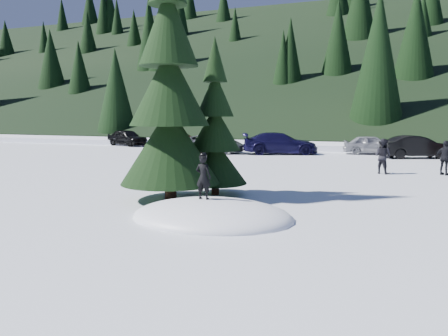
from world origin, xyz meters
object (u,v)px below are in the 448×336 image
(spruce_tall, at_px, (169,97))
(car_5, at_px, (416,147))
(car_3, at_px, (280,143))
(car_0, at_px, (127,137))
(car_2, at_px, (212,144))
(child_skier, at_px, (203,177))
(adult_1, at_px, (445,158))
(spruce_short, at_px, (215,134))
(car_4, at_px, (372,145))
(adult_0, at_px, (383,156))
(car_1, at_px, (178,141))

(spruce_tall, xyz_separation_m, car_5, (8.18, 17.51, -2.61))
(car_3, bearing_deg, car_0, 57.90)
(car_0, bearing_deg, car_2, -91.90)
(spruce_tall, xyz_separation_m, child_skier, (1.92, -1.71, -2.23))
(spruce_tall, distance_m, adult_1, 13.41)
(spruce_short, relative_size, car_4, 1.38)
(adult_0, relative_size, car_0, 0.39)
(car_2, bearing_deg, adult_0, -129.98)
(car_3, height_order, car_4, car_3)
(adult_0, distance_m, car_5, 8.58)
(car_2, bearing_deg, car_4, -82.81)
(car_4, bearing_deg, adult_1, -165.40)
(car_1, bearing_deg, spruce_tall, -147.25)
(adult_0, distance_m, car_2, 13.64)
(car_0, height_order, car_2, car_0)
(car_3, bearing_deg, child_skier, 167.62)
(car_5, bearing_deg, car_2, 72.63)
(child_skier, distance_m, adult_0, 11.71)
(adult_1, relative_size, car_0, 0.38)
(car_4, bearing_deg, car_2, 100.07)
(adult_0, bearing_deg, car_0, 1.30)
(child_skier, relative_size, car_0, 0.29)
(spruce_tall, relative_size, car_3, 1.66)
(spruce_tall, bearing_deg, adult_1, 46.90)
(spruce_short, xyz_separation_m, car_0, (-15.99, 18.92, -1.38))
(car_5, bearing_deg, car_0, 60.52)
(adult_0, xyz_separation_m, car_0, (-21.32, 11.18, -0.10))
(car_4, bearing_deg, spruce_tall, 158.67)
(spruce_tall, bearing_deg, spruce_short, 54.46)
(car_0, xyz_separation_m, car_4, (20.45, -1.04, -0.06))
(adult_1, bearing_deg, car_3, -7.11)
(car_1, relative_size, car_3, 0.79)
(adult_1, height_order, car_2, adult_1)
(adult_1, xyz_separation_m, car_5, (-0.82, 7.89, -0.08))
(spruce_short, relative_size, car_1, 1.31)
(adult_0, relative_size, car_5, 0.38)
(adult_0, bearing_deg, adult_1, -140.74)
(spruce_tall, relative_size, car_5, 1.99)
(spruce_tall, height_order, car_3, spruce_tall)
(car_5, bearing_deg, spruce_short, 133.40)
(adult_0, distance_m, car_0, 24.07)
(spruce_short, xyz_separation_m, car_4, (4.46, 17.88, -1.44))
(car_1, height_order, car_5, car_5)
(adult_0, height_order, car_2, adult_0)
(spruce_tall, xyz_separation_m, car_4, (5.46, 19.28, -2.66))
(car_3, height_order, car_5, car_3)
(child_skier, distance_m, car_5, 20.22)
(car_0, xyz_separation_m, car_1, (5.94, -1.82, -0.05))
(spruce_short, bearing_deg, adult_0, 55.44)
(adult_1, relative_size, car_1, 0.39)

